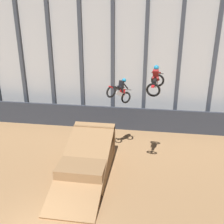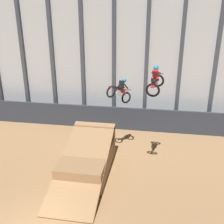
# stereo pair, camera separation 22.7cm
# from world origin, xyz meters

# --- Properties ---
(arena_back_wall) EXTENTS (32.00, 0.40, 11.55)m
(arena_back_wall) POSITION_xyz_m (0.00, 12.58, 5.78)
(arena_back_wall) COLOR silver
(arena_back_wall) RESTS_ON ground_plane
(lower_barrier) EXTENTS (31.36, 0.20, 1.83)m
(lower_barrier) POSITION_xyz_m (0.00, 11.16, 0.91)
(lower_barrier) COLOR #2D333D
(lower_barrier) RESTS_ON ground_plane
(dirt_ramp) EXTENTS (2.59, 6.36, 2.27)m
(dirt_ramp) POSITION_xyz_m (0.92, 5.07, 0.75)
(dirt_ramp) COLOR #966F48
(dirt_ramp) RESTS_ON ground_plane
(rider_bike_left_air) EXTENTS (1.63, 1.76, 1.67)m
(rider_bike_left_air) POSITION_xyz_m (2.47, 7.30, 4.27)
(rider_bike_left_air) COLOR black
(rider_bike_right_air) EXTENTS (0.97, 1.85, 1.53)m
(rider_bike_right_air) POSITION_xyz_m (4.55, 5.59, 5.41)
(rider_bike_right_air) COLOR black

